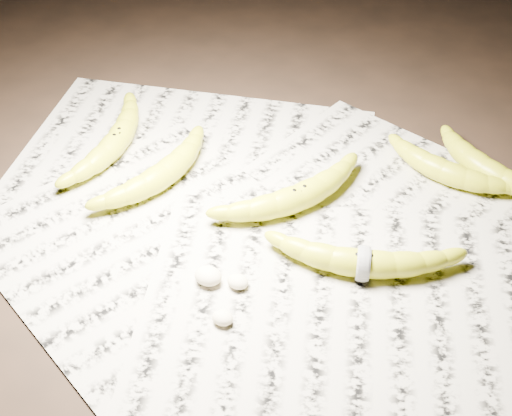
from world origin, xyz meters
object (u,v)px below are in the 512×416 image
at_px(banana_left_a, 117,139).
at_px(banana_taped, 363,261).
at_px(banana_upper_b, 485,167).
at_px(banana_upper_a, 445,169).
at_px(banana_left_b, 163,172).
at_px(banana_center, 298,196).

bearing_deg(banana_left_a, banana_taped, -109.60).
distance_m(banana_taped, banana_upper_b, 0.29).
relative_size(banana_taped, banana_upper_a, 1.24).
height_order(banana_left_b, banana_taped, banana_left_b).
relative_size(banana_center, banana_upper_a, 1.18).
height_order(banana_left_a, banana_left_b, banana_left_b).
height_order(banana_taped, banana_upper_a, banana_taped).
bearing_deg(banana_taped, banana_center, 129.02).
bearing_deg(banana_taped, banana_upper_b, 51.81).
distance_m(banana_left_b, banana_upper_b, 0.49).
xyz_separation_m(banana_left_b, banana_taped, (0.33, -0.05, -0.00)).
xyz_separation_m(banana_left_b, banana_upper_b, (0.44, 0.21, -0.00)).
distance_m(banana_center, banana_upper_b, 0.29).
distance_m(banana_center, banana_taped, 0.15).
relative_size(banana_taped, banana_upper_b, 1.23).
relative_size(banana_center, banana_taped, 0.96).
xyz_separation_m(banana_center, banana_upper_b, (0.23, 0.18, -0.00)).
relative_size(banana_left_a, banana_upper_b, 1.18).
distance_m(banana_taped, banana_upper_a, 0.24).
xyz_separation_m(banana_center, banana_upper_a, (0.18, 0.15, -0.00)).
distance_m(banana_left_a, banana_center, 0.32).
xyz_separation_m(banana_upper_a, banana_upper_b, (0.05, 0.03, 0.00)).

